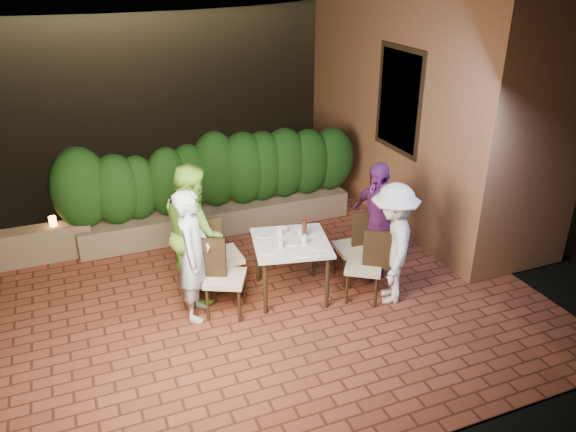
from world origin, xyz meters
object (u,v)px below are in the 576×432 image
dining_table (291,268)px  diner_white (393,244)px  diner_purple (376,220)px  diner_blue (193,255)px  chair_right_front (364,265)px  chair_left_back (221,255)px  diner_green (194,231)px  chair_left_front (225,277)px  beer_bottle (305,226)px  chair_right_back (353,246)px  bowl (281,230)px  parapet_lamp (53,221)px

dining_table → diner_white: (1.10, -0.56, 0.39)m
diner_purple → diner_blue: bearing=-94.9°
chair_right_front → chair_left_back: bearing=6.6°
chair_right_front → diner_green: size_ratio=0.54×
chair_left_front → diner_green: size_ratio=0.57×
chair_left_front → diner_purple: diner_purple is taller
beer_bottle → chair_right_back: (0.70, 0.01, -0.42)m
dining_table → diner_blue: size_ratio=0.57×
chair_right_front → diner_green: (-1.88, 0.90, 0.40)m
diner_white → diner_blue: bearing=-76.1°
chair_right_back → diner_blue: bearing=6.4°
dining_table → diner_purple: 1.29m
dining_table → chair_left_front: 0.89m
bowl → chair_left_front: (-0.86, -0.37, -0.28)m
dining_table → chair_right_back: (0.90, 0.05, 0.10)m
beer_bottle → chair_right_back: 0.82m
beer_bottle → bowl: bearing=129.8°
beer_bottle → chair_left_back: bearing=159.7°
chair_left_front → diner_blue: bearing=-169.0°
dining_table → diner_white: bearing=-26.9°
beer_bottle → diner_green: size_ratio=0.18×
bowl → beer_bottle: bearing=-50.2°
diner_green → diner_white: (2.18, -1.04, -0.10)m
dining_table → bowl: (-0.02, 0.29, 0.40)m
diner_white → diner_purple: 0.62m
parapet_lamp → chair_right_back: bearing=-29.9°
diner_purple → dining_table: bearing=-93.4°
chair_right_back → parapet_lamp: (-3.61, 2.08, 0.09)m
chair_left_front → diner_green: (-0.21, 0.57, 0.37)m
dining_table → diner_white: size_ratio=0.59×
bowl → diner_blue: diner_blue is taller
diner_blue → diner_purple: bearing=-65.3°
chair_left_back → chair_left_front: bearing=-101.5°
chair_left_back → diner_blue: bearing=-138.7°
chair_right_front → chair_right_back: (0.10, 0.46, 0.01)m
bowl → chair_right_front: size_ratio=0.18×
parapet_lamp → bowl: bearing=-34.3°
diner_purple → chair_left_back: bearing=-105.7°
beer_bottle → bowl: beer_bottle is taller
bowl → diner_green: 1.09m
diner_purple → parapet_lamp: diner_purple is taller
chair_left_front → chair_right_front: size_ratio=1.05×
dining_table → diner_blue: bearing=179.6°
chair_right_back → bowl: bearing=-9.2°
dining_table → diner_green: diner_green is taller
chair_right_front → parapet_lamp: (-3.51, 2.54, 0.10)m
chair_left_front → chair_left_back: 0.49m
beer_bottle → chair_right_front: 0.87m
dining_table → diner_purple: size_ratio=0.57×
beer_bottle → diner_purple: size_ratio=0.19×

